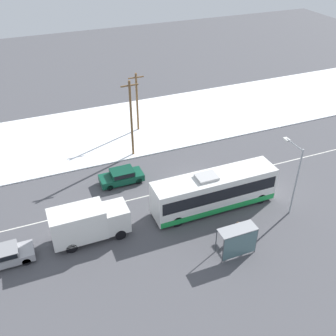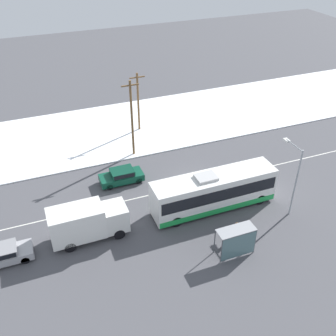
{
  "view_description": "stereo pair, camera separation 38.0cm",
  "coord_description": "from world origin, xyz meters",
  "px_view_note": "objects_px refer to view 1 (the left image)",
  "views": [
    {
      "loc": [
        -14.08,
        -27.6,
        22.61
      ],
      "look_at": [
        -2.2,
        1.67,
        1.4
      ],
      "focal_mm": 42.0,
      "sensor_mm": 36.0,
      "label": 1
    },
    {
      "loc": [
        -13.73,
        -27.74,
        22.61
      ],
      "look_at": [
        -2.2,
        1.67,
        1.4
      ],
      "focal_mm": 42.0,
      "sensor_mm": 36.0,
      "label": 2
    }
  ],
  "objects_px": {
    "box_truck": "(88,222)",
    "parked_car_near_truck": "(5,255)",
    "city_bus": "(214,191)",
    "utility_pole_roadside": "(131,118)",
    "streetlamp": "(294,170)",
    "pedestrian_at_stop": "(237,228)",
    "utility_pole_snowlot": "(137,101)",
    "sedan_car": "(122,176)",
    "bus_shelter": "(239,238)"
  },
  "relations": [
    {
      "from": "sedan_car",
      "to": "streetlamp",
      "type": "height_order",
      "value": "streetlamp"
    },
    {
      "from": "city_bus",
      "to": "pedestrian_at_stop",
      "type": "height_order",
      "value": "city_bus"
    },
    {
      "from": "sedan_car",
      "to": "streetlamp",
      "type": "relative_size",
      "value": 0.65
    },
    {
      "from": "sedan_car",
      "to": "utility_pole_roadside",
      "type": "xyz_separation_m",
      "value": [
        2.6,
        4.48,
        3.64
      ]
    },
    {
      "from": "pedestrian_at_stop",
      "to": "utility_pole_snowlot",
      "type": "distance_m",
      "value": 20.8
    },
    {
      "from": "streetlamp",
      "to": "utility_pole_roadside",
      "type": "relative_size",
      "value": 0.77
    },
    {
      "from": "pedestrian_at_stop",
      "to": "utility_pole_snowlot",
      "type": "height_order",
      "value": "utility_pole_snowlot"
    },
    {
      "from": "utility_pole_roadside",
      "to": "box_truck",
      "type": "bearing_deg",
      "value": -123.49
    },
    {
      "from": "utility_pole_roadside",
      "to": "utility_pole_snowlot",
      "type": "distance_m",
      "value": 5.69
    },
    {
      "from": "box_truck",
      "to": "parked_car_near_truck",
      "type": "distance_m",
      "value": 6.54
    },
    {
      "from": "bus_shelter",
      "to": "utility_pole_snowlot",
      "type": "relative_size",
      "value": 0.42
    },
    {
      "from": "box_truck",
      "to": "streetlamp",
      "type": "distance_m",
      "value": 17.47
    },
    {
      "from": "city_bus",
      "to": "box_truck",
      "type": "xyz_separation_m",
      "value": [
        -11.17,
        0.19,
        -0.05
      ]
    },
    {
      "from": "utility_pole_roadside",
      "to": "utility_pole_snowlot",
      "type": "bearing_deg",
      "value": 65.94
    },
    {
      "from": "sedan_car",
      "to": "pedestrian_at_stop",
      "type": "distance_m",
      "value": 12.67
    },
    {
      "from": "city_bus",
      "to": "pedestrian_at_stop",
      "type": "distance_m",
      "value": 4.32
    },
    {
      "from": "box_truck",
      "to": "pedestrian_at_stop",
      "type": "height_order",
      "value": "box_truck"
    },
    {
      "from": "parked_car_near_truck",
      "to": "utility_pole_roadside",
      "type": "relative_size",
      "value": 0.49
    },
    {
      "from": "sedan_car",
      "to": "bus_shelter",
      "type": "relative_size",
      "value": 1.41
    },
    {
      "from": "city_bus",
      "to": "utility_pole_roadside",
      "type": "height_order",
      "value": "utility_pole_roadside"
    },
    {
      "from": "pedestrian_at_stop",
      "to": "bus_shelter",
      "type": "distance_m",
      "value": 1.95
    },
    {
      "from": "box_truck",
      "to": "utility_pole_snowlot",
      "type": "xyz_separation_m",
      "value": [
        9.55,
        16.12,
        2.03
      ]
    },
    {
      "from": "sedan_car",
      "to": "city_bus",
      "type": "bearing_deg",
      "value": 134.4
    },
    {
      "from": "utility_pole_roadside",
      "to": "parked_car_near_truck",
      "type": "bearing_deg",
      "value": -140.85
    },
    {
      "from": "city_bus",
      "to": "utility_pole_roadside",
      "type": "xyz_separation_m",
      "value": [
        -3.92,
        11.14,
        2.66
      ]
    },
    {
      "from": "parked_car_near_truck",
      "to": "utility_pole_snowlot",
      "type": "height_order",
      "value": "utility_pole_snowlot"
    },
    {
      "from": "parked_car_near_truck",
      "to": "streetlamp",
      "type": "distance_m",
      "value": 23.91
    },
    {
      "from": "pedestrian_at_stop",
      "to": "utility_pole_snowlot",
      "type": "bearing_deg",
      "value": 94.23
    },
    {
      "from": "sedan_car",
      "to": "utility_pole_roadside",
      "type": "bearing_deg",
      "value": -120.14
    },
    {
      "from": "utility_pole_roadside",
      "to": "streetlamp",
      "type": "bearing_deg",
      "value": -54.83
    },
    {
      "from": "parked_car_near_truck",
      "to": "utility_pole_snowlot",
      "type": "relative_size",
      "value": 0.58
    },
    {
      "from": "pedestrian_at_stop",
      "to": "city_bus",
      "type": "bearing_deg",
      "value": 88.73
    },
    {
      "from": "sedan_car",
      "to": "parked_car_near_truck",
      "type": "bearing_deg",
      "value": 31.03
    },
    {
      "from": "city_bus",
      "to": "sedan_car",
      "type": "relative_size",
      "value": 2.66
    },
    {
      "from": "parked_car_near_truck",
      "to": "utility_pole_snowlot",
      "type": "xyz_separation_m",
      "value": [
        16.01,
        16.32,
        2.99
      ]
    },
    {
      "from": "city_bus",
      "to": "box_truck",
      "type": "relative_size",
      "value": 1.81
    },
    {
      "from": "sedan_car",
      "to": "utility_pole_snowlot",
      "type": "distance_m",
      "value": 11.22
    },
    {
      "from": "city_bus",
      "to": "sedan_car",
      "type": "bearing_deg",
      "value": 134.4
    },
    {
      "from": "parked_car_near_truck",
      "to": "bus_shelter",
      "type": "xyz_separation_m",
      "value": [
        16.64,
        -5.85,
        0.93
      ]
    },
    {
      "from": "box_truck",
      "to": "utility_pole_roadside",
      "type": "relative_size",
      "value": 0.73
    },
    {
      "from": "pedestrian_at_stop",
      "to": "streetlamp",
      "type": "xyz_separation_m",
      "value": [
        5.97,
        1.5,
        3.14
      ]
    },
    {
      "from": "box_truck",
      "to": "streetlamp",
      "type": "xyz_separation_m",
      "value": [
        17.04,
        -2.95,
        2.47
      ]
    },
    {
      "from": "sedan_car",
      "to": "parked_car_near_truck",
      "type": "relative_size",
      "value": 1.01
    },
    {
      "from": "parked_car_near_truck",
      "to": "bus_shelter",
      "type": "distance_m",
      "value": 17.66
    },
    {
      "from": "city_bus",
      "to": "parked_car_near_truck",
      "type": "relative_size",
      "value": 2.7
    },
    {
      "from": "sedan_car",
      "to": "bus_shelter",
      "type": "bearing_deg",
      "value": 113.82
    },
    {
      "from": "parked_car_near_truck",
      "to": "utility_pole_roadside",
      "type": "xyz_separation_m",
      "value": [
        13.71,
        11.16,
        3.66
      ]
    },
    {
      "from": "pedestrian_at_stop",
      "to": "utility_pole_roadside",
      "type": "relative_size",
      "value": 0.2
    },
    {
      "from": "sedan_car",
      "to": "utility_pole_snowlot",
      "type": "relative_size",
      "value": 0.59
    },
    {
      "from": "box_truck",
      "to": "utility_pole_roadside",
      "type": "bearing_deg",
      "value": 56.51
    }
  ]
}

